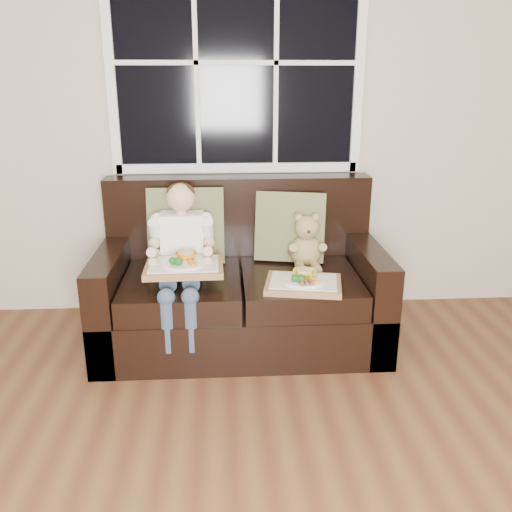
{
  "coord_description": "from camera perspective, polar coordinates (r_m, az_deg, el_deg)",
  "views": [
    {
      "loc": [
        -0.1,
        -1.11,
        1.59
      ],
      "look_at": [
        0.08,
        1.85,
        0.58
      ],
      "focal_mm": 38.0,
      "sensor_mm": 36.0,
      "label": 1
    }
  ],
  "objects": [
    {
      "name": "room_walls",
      "position": [
        1.12,
        1.75,
        19.04
      ],
      "size": [
        4.52,
        5.02,
        2.71
      ],
      "color": "beige",
      "rests_on": "ground"
    },
    {
      "name": "window_back",
      "position": [
        3.59,
        -2.1,
        19.67
      ],
      "size": [
        1.62,
        0.04,
        1.37
      ],
      "color": "black",
      "rests_on": "room_walls"
    },
    {
      "name": "loveseat",
      "position": [
        3.38,
        -1.62,
        -3.55
      ],
      "size": [
        1.7,
        0.92,
        0.96
      ],
      "color": "black",
      "rests_on": "ground"
    },
    {
      "name": "pillow_left",
      "position": [
        3.41,
        -7.35,
        3.18
      ],
      "size": [
        0.47,
        0.21,
        0.48
      ],
      "rotation": [
        -0.21,
        0.0,
        -0.0
      ],
      "color": "#696941",
      "rests_on": "loveseat"
    },
    {
      "name": "pillow_right",
      "position": [
        3.43,
        3.64,
        3.1
      ],
      "size": [
        0.47,
        0.29,
        0.45
      ],
      "rotation": [
        -0.21,
        0.0,
        -0.22
      ],
      "color": "#696941",
      "rests_on": "loveseat"
    },
    {
      "name": "child",
      "position": [
        3.17,
        -7.85,
        1.01
      ],
      "size": [
        0.37,
        0.59,
        0.83
      ],
      "color": "white",
      "rests_on": "loveseat"
    },
    {
      "name": "teddy_bear",
      "position": [
        3.34,
        5.31,
        1.21
      ],
      "size": [
        0.2,
        0.26,
        0.35
      ],
      "rotation": [
        0.0,
        0.0,
        -0.01
      ],
      "color": "tan",
      "rests_on": "loveseat"
    },
    {
      "name": "tray_left",
      "position": [
        3.03,
        -7.57,
        -0.99
      ],
      "size": [
        0.44,
        0.34,
        0.1
      ],
      "rotation": [
        0.0,
        0.0,
        0.02
      ],
      "color": "olive",
      "rests_on": "child"
    },
    {
      "name": "tray_right",
      "position": [
        3.04,
        5.02,
        -2.77
      ],
      "size": [
        0.47,
        0.39,
        0.1
      ],
      "rotation": [
        0.0,
        0.0,
        -0.18
      ],
      "color": "olive",
      "rests_on": "loveseat"
    }
  ]
}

